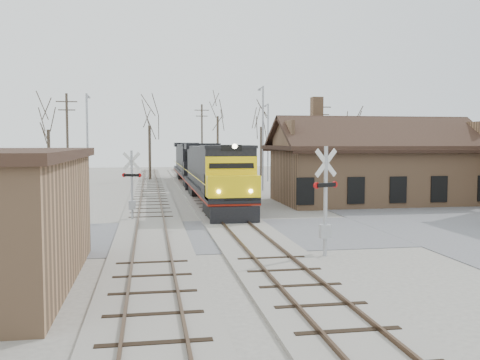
# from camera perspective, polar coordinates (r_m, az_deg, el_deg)

# --- Properties ---
(ground) EXTENTS (140.00, 140.00, 0.00)m
(ground) POSITION_cam_1_polar(r_m,az_deg,el_deg) (26.43, 0.42, -5.79)
(ground) COLOR #A29D93
(ground) RESTS_ON ground
(road) EXTENTS (60.00, 9.00, 0.03)m
(road) POSITION_cam_1_polar(r_m,az_deg,el_deg) (26.43, 0.42, -5.76)
(road) COLOR #5A5A5F
(road) RESTS_ON ground
(track_main) EXTENTS (3.40, 90.00, 0.24)m
(track_main) POSITION_cam_1_polar(r_m,az_deg,el_deg) (41.14, -3.25, -2.13)
(track_main) COLOR #A29D93
(track_main) RESTS_ON ground
(track_siding) EXTENTS (3.40, 90.00, 0.24)m
(track_siding) POSITION_cam_1_polar(r_m,az_deg,el_deg) (40.88, -9.53, -2.22)
(track_siding) COLOR #A29D93
(track_siding) RESTS_ON ground
(depot) EXTENTS (15.20, 9.31, 7.90)m
(depot) POSITION_cam_1_polar(r_m,az_deg,el_deg) (41.17, 14.05, 1.02)
(depot) COLOR #9E7452
(depot) RESTS_ON ground
(locomotive_lead) EXTENTS (2.95, 19.75, 4.38)m
(locomotive_lead) POSITION_cam_1_polar(r_m,az_deg,el_deg) (37.98, -2.75, 0.73)
(locomotive_lead) COLOR black
(locomotive_lead) RESTS_ON ground
(locomotive_trailing) EXTENTS (2.95, 19.75, 4.15)m
(locomotive_trailing) POSITION_cam_1_polar(r_m,az_deg,el_deg) (57.88, -5.15, 1.90)
(locomotive_trailing) COLOR black
(locomotive_trailing) RESTS_ON ground
(crossbuck_near) EXTENTS (1.16, 0.60, 4.37)m
(crossbuck_near) POSITION_cam_1_polar(r_m,az_deg,el_deg) (21.47, 9.10, -2.68)
(crossbuck_near) COLOR #A5A8AD
(crossbuck_near) RESTS_ON ground
(crossbuck_far) EXTENTS (1.12, 0.43, 4.04)m
(crossbuck_far) POSITION_cam_1_polar(r_m,az_deg,el_deg) (31.24, -11.45, -0.83)
(crossbuck_far) COLOR #A5A8AD
(crossbuck_far) RESTS_ON ground
(streetlight_a) EXTENTS (0.25, 2.04, 8.52)m
(streetlight_a) POSITION_cam_1_polar(r_m,az_deg,el_deg) (46.45, -15.95, 4.27)
(streetlight_a) COLOR #A5A8AD
(streetlight_a) RESTS_ON ground
(streetlight_b) EXTENTS (0.25, 2.04, 9.60)m
(streetlight_b) POSITION_cam_1_polar(r_m,az_deg,el_deg) (49.37, 2.42, 5.05)
(streetlight_b) COLOR #A5A8AD
(streetlight_b) RESTS_ON ground
(streetlight_c) EXTENTS (0.25, 2.04, 8.83)m
(streetlight_c) POSITION_cam_1_polar(r_m,az_deg,el_deg) (61.12, 2.97, 4.51)
(streetlight_c) COLOR #A5A8AD
(streetlight_c) RESTS_ON ground
(utility_pole_a) EXTENTS (2.00, 0.24, 9.19)m
(utility_pole_a) POSITION_cam_1_polar(r_m,az_deg,el_deg) (54.60, -17.93, 4.21)
(utility_pole_a) COLOR #382D23
(utility_pole_a) RESTS_ON ground
(utility_pole_b) EXTENTS (2.00, 0.24, 9.59)m
(utility_pole_b) POSITION_cam_1_polar(r_m,az_deg,el_deg) (73.40, -4.08, 4.50)
(utility_pole_b) COLOR #382D23
(utility_pole_b) RESTS_ON ground
(utility_pole_c) EXTENTS (2.00, 0.24, 9.04)m
(utility_pole_c) POSITION_cam_1_polar(r_m,az_deg,el_deg) (58.55, 8.70, 4.27)
(utility_pole_c) COLOR #382D23
(utility_pole_c) RESTS_ON ground
(tree_a) EXTENTS (3.83, 3.83, 9.40)m
(tree_a) POSITION_cam_1_polar(r_m,az_deg,el_deg) (57.68, -19.80, 6.01)
(tree_a) COLOR #382D23
(tree_a) RESTS_ON ground
(tree_b) EXTENTS (4.26, 4.26, 10.45)m
(tree_b) POSITION_cam_1_polar(r_m,az_deg,el_deg) (63.18, -9.65, 6.70)
(tree_b) COLOR #382D23
(tree_b) RESTS_ON ground
(tree_c) EXTENTS (5.41, 5.41, 13.25)m
(tree_c) POSITION_cam_1_polar(r_m,az_deg,el_deg) (76.12, -2.40, 7.83)
(tree_c) COLOR #382D23
(tree_c) RESTS_ON ground
(tree_d) EXTENTS (4.32, 4.32, 10.59)m
(tree_d) POSITION_cam_1_polar(r_m,az_deg,el_deg) (70.64, 2.27, 6.56)
(tree_d) COLOR #382D23
(tree_d) RESTS_ON ground
(tree_e) EXTENTS (3.52, 3.52, 8.63)m
(tree_e) POSITION_cam_1_polar(r_m,az_deg,el_deg) (65.57, 11.92, 5.43)
(tree_e) COLOR #382D23
(tree_e) RESTS_ON ground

